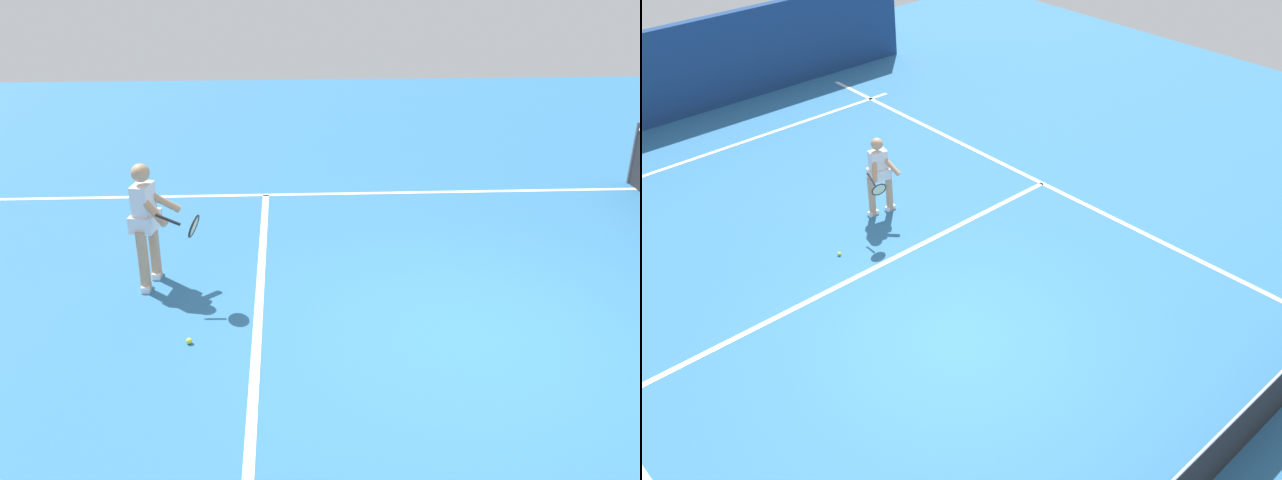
{
  "view_description": "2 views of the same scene",
  "coord_description": "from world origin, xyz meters",
  "views": [
    {
      "loc": [
        6.5,
        -1.94,
        4.08
      ],
      "look_at": [
        -0.88,
        -1.59,
        0.77
      ],
      "focal_mm": 39.8,
      "sensor_mm": 36.0,
      "label": 1
    },
    {
      "loc": [
        5.42,
        5.95,
        7.33
      ],
      "look_at": [
        -1.0,
        -1.0,
        0.86
      ],
      "focal_mm": 40.65,
      "sensor_mm": 36.0,
      "label": 2
    }
  ],
  "objects": [
    {
      "name": "tennis_ball_near",
      "position": [
        0.03,
        -3.02,
        0.03
      ],
      "size": [
        0.07,
        0.07,
        0.07
      ],
      "primitive_type": "sphere",
      "color": "#D1E533",
      "rests_on": "ground"
    },
    {
      "name": "sideline_left_marking",
      "position": [
        -4.44,
        0.0,
        0.0
      ],
      "size": [
        0.1,
        19.21,
        0.01
      ],
      "primitive_type": "cube",
      "color": "white",
      "rests_on": "ground"
    },
    {
      "name": "service_line_marking",
      "position": [
        0.0,
        -2.31,
        0.0
      ],
      "size": [
        8.87,
        0.1,
        0.01
      ],
      "primitive_type": "cube",
      "color": "white",
      "rests_on": "ground"
    },
    {
      "name": "tennis_player",
      "position": [
        -1.36,
        -3.62,
        0.85
      ],
      "size": [
        0.91,
        0.9,
        1.55
      ],
      "color": "tan",
      "rests_on": "ground"
    },
    {
      "name": "ground_plane",
      "position": [
        0.0,
        0.0,
        0.0
      ],
      "size": [
        27.57,
        27.57,
        0.0
      ],
      "primitive_type": "plane",
      "color": "teal"
    }
  ]
}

